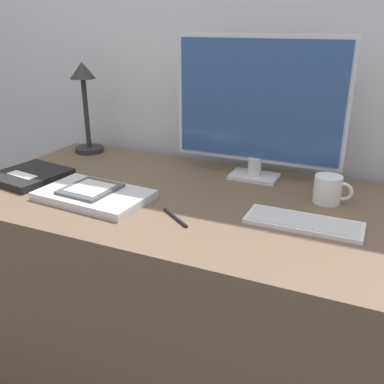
{
  "coord_description": "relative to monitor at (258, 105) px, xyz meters",
  "views": [
    {
      "loc": [
        0.45,
        -1.0,
        1.27
      ],
      "look_at": [
        -0.01,
        0.03,
        0.82
      ],
      "focal_mm": 40.0,
      "sensor_mm": 36.0,
      "label": 1
    }
  ],
  "objects": [
    {
      "name": "keyboard",
      "position": [
        0.23,
        -0.31,
        -0.25
      ],
      "size": [
        0.31,
        0.12,
        0.01
      ],
      "color": "silver",
      "rests_on": "desk"
    },
    {
      "name": "wall_back",
      "position": [
        -0.07,
        0.19,
        0.19
      ],
      "size": [
        3.6,
        0.05,
        2.4
      ],
      "color": "silver",
      "rests_on": "ground_plane"
    },
    {
      "name": "laptop",
      "position": [
        -0.4,
        -0.39,
        -0.24
      ],
      "size": [
        0.35,
        0.23,
        0.03
      ],
      "color": "#BCBCC1",
      "rests_on": "desk"
    },
    {
      "name": "desk_lamp",
      "position": [
        -0.73,
        0.03,
        -0.03
      ],
      "size": [
        0.12,
        0.12,
        0.36
      ],
      "color": "#282828",
      "rests_on": "desk"
    },
    {
      "name": "desk",
      "position": [
        -0.07,
        -0.25,
        -0.63
      ],
      "size": [
        1.59,
        0.74,
        0.76
      ],
      "color": "brown",
      "rests_on": "ground_plane"
    },
    {
      "name": "coffee_mug",
      "position": [
        0.26,
        -0.12,
        -0.21
      ],
      "size": [
        0.11,
        0.08,
        0.08
      ],
      "color": "white",
      "rests_on": "desk"
    },
    {
      "name": "monitor",
      "position": [
        0.0,
        0.0,
        0.0
      ],
      "size": [
        0.58,
        0.11,
        0.48
      ],
      "color": "silver",
      "rests_on": "desk"
    },
    {
      "name": "notebook",
      "position": [
        -0.71,
        -0.33,
        -0.24
      ],
      "size": [
        0.25,
        0.25,
        0.03
      ],
      "color": "black",
      "rests_on": "desk"
    },
    {
      "name": "ereader",
      "position": [
        -0.41,
        -0.39,
        -0.22
      ],
      "size": [
        0.16,
        0.17,
        0.01
      ],
      "color": "#4C4C51",
      "rests_on": "laptop"
    },
    {
      "name": "pen",
      "position": [
        -0.11,
        -0.42,
        -0.25
      ],
      "size": [
        0.11,
        0.08,
        0.01
      ],
      "color": "black",
      "rests_on": "desk"
    }
  ]
}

